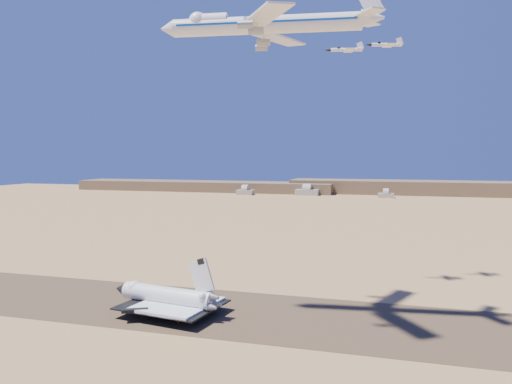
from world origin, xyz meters
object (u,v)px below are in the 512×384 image
(carrier_747, at_px, (259,25))
(chase_jet_c, at_px, (346,50))
(shuttle, at_px, (167,298))
(crew_c, at_px, (176,318))
(crew_b, at_px, (183,319))
(chase_jet_d, at_px, (386,45))
(crew_a, at_px, (178,321))

(carrier_747, distance_m, chase_jet_c, 57.10)
(shuttle, xyz_separation_m, crew_c, (6.09, -5.96, -4.65))
(crew_c, xyz_separation_m, chase_jet_c, (46.12, 65.06, 95.27))
(shuttle, height_order, crew_b, shuttle)
(crew_c, relative_size, chase_jet_d, 0.10)
(carrier_747, distance_m, chase_jet_d, 74.00)
(carrier_747, bearing_deg, chase_jet_d, 52.70)
(shuttle, bearing_deg, chase_jet_c, 57.30)
(chase_jet_d, bearing_deg, crew_b, -143.80)
(crew_b, height_order, crew_c, crew_b)
(crew_c, bearing_deg, carrier_747, -131.11)
(shuttle, distance_m, carrier_747, 94.40)
(crew_a, bearing_deg, crew_c, 37.52)
(crew_b, distance_m, chase_jet_c, 123.33)
(chase_jet_c, bearing_deg, carrier_747, -124.73)
(carrier_747, distance_m, crew_c, 97.67)
(crew_a, relative_size, crew_c, 1.13)
(crew_a, relative_size, chase_jet_d, 0.11)
(crew_b, relative_size, crew_c, 1.13)
(crew_a, xyz_separation_m, crew_c, (-1.99, 2.19, -0.10))
(crew_c, bearing_deg, crew_b, -162.74)
(crew_c, bearing_deg, chase_jet_d, -106.91)
(crew_b, bearing_deg, crew_a, 157.83)
(chase_jet_c, bearing_deg, shuttle, -143.75)
(chase_jet_c, bearing_deg, crew_b, -135.97)
(crew_c, bearing_deg, shuttle, -22.32)
(carrier_747, xyz_separation_m, chase_jet_c, (21.79, 52.76, 1.48))
(carrier_747, relative_size, chase_jet_c, 4.50)
(crew_a, height_order, crew_c, crew_a)
(shuttle, distance_m, crew_a, 12.35)
(shuttle, distance_m, crew_c, 9.71)
(crew_b, distance_m, chase_jet_d, 137.84)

